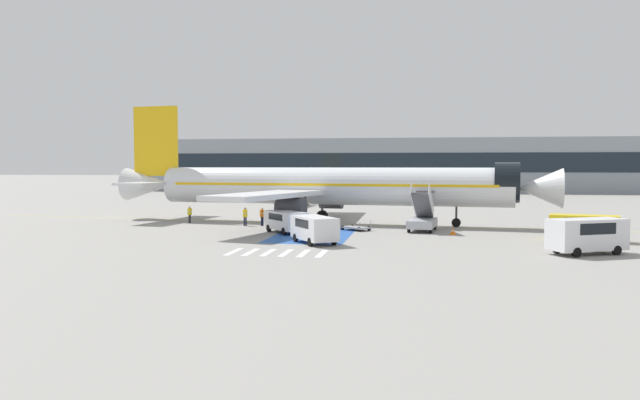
{
  "coord_description": "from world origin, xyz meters",
  "views": [
    {
      "loc": [
        9.64,
        -61.72,
        5.78
      ],
      "look_at": [
        0.17,
        -1.46,
        2.42
      ],
      "focal_mm": 35.0,
      "sensor_mm": 36.0,
      "label": 1
    }
  ],
  "objects_px": {
    "ground_crew_1": "(190,213)",
    "airliner": "(323,186)",
    "fuel_tanker": "(293,195)",
    "service_van_2": "(584,225)",
    "ground_crew_3": "(245,215)",
    "ground_crew_0": "(282,216)",
    "service_van_3": "(314,227)",
    "terminal_building": "(404,165)",
    "service_van_0": "(587,233)",
    "service_van_1": "(286,220)",
    "traffic_cone_0": "(453,231)",
    "ground_crew_2": "(262,215)",
    "baggage_cart": "(356,228)",
    "boarding_stairs_forward": "(422,219)"
  },
  "relations": [
    {
      "from": "service_van_1",
      "to": "ground_crew_3",
      "type": "distance_m",
      "value": 7.59
    },
    {
      "from": "baggage_cart",
      "to": "terminal_building",
      "type": "distance_m",
      "value": 85.44
    },
    {
      "from": "service_van_1",
      "to": "traffic_cone_0",
      "type": "bearing_deg",
      "value": 144.36
    },
    {
      "from": "ground_crew_3",
      "to": "terminal_building",
      "type": "distance_m",
      "value": 83.91
    },
    {
      "from": "boarding_stairs_forward",
      "to": "service_van_3",
      "type": "bearing_deg",
      "value": -120.4
    },
    {
      "from": "service_van_3",
      "to": "ground_crew_0",
      "type": "height_order",
      "value": "service_van_3"
    },
    {
      "from": "ground_crew_3",
      "to": "ground_crew_0",
      "type": "bearing_deg",
      "value": 138.79
    },
    {
      "from": "service_van_3",
      "to": "ground_crew_0",
      "type": "bearing_deg",
      "value": 80.95
    },
    {
      "from": "ground_crew_0",
      "to": "ground_crew_3",
      "type": "height_order",
      "value": "ground_crew_0"
    },
    {
      "from": "ground_crew_3",
      "to": "traffic_cone_0",
      "type": "relative_size",
      "value": 3.0
    },
    {
      "from": "service_van_2",
      "to": "ground_crew_1",
      "type": "xyz_separation_m",
      "value": [
        -35.38,
        9.72,
        -0.23
      ]
    },
    {
      "from": "ground_crew_3",
      "to": "ground_crew_1",
      "type": "bearing_deg",
      "value": -44.51
    },
    {
      "from": "baggage_cart",
      "to": "ground_crew_1",
      "type": "bearing_deg",
      "value": 114.22
    },
    {
      "from": "service_van_3",
      "to": "ground_crew_0",
      "type": "xyz_separation_m",
      "value": [
        -4.95,
        11.36,
        -0.16
      ]
    },
    {
      "from": "service_van_2",
      "to": "ground_crew_2",
      "type": "height_order",
      "value": "service_van_2"
    },
    {
      "from": "service_van_0",
      "to": "service_van_3",
      "type": "distance_m",
      "value": 18.7
    },
    {
      "from": "service_van_1",
      "to": "baggage_cart",
      "type": "bearing_deg",
      "value": 169.14
    },
    {
      "from": "service_van_3",
      "to": "terminal_building",
      "type": "distance_m",
      "value": 95.32
    },
    {
      "from": "service_van_0",
      "to": "service_van_1",
      "type": "xyz_separation_m",
      "value": [
        -22.1,
        9.69,
        -0.26
      ]
    },
    {
      "from": "service_van_1",
      "to": "ground_crew_1",
      "type": "xyz_separation_m",
      "value": [
        -11.55,
        7.63,
        -0.15
      ]
    },
    {
      "from": "airliner",
      "to": "ground_crew_0",
      "type": "bearing_deg",
      "value": -27.33
    },
    {
      "from": "service_van_0",
      "to": "baggage_cart",
      "type": "xyz_separation_m",
      "value": [
        -16.37,
        12.72,
        -1.13
      ]
    },
    {
      "from": "ground_crew_3",
      "to": "terminal_building",
      "type": "bearing_deg",
      "value": -125.48
    },
    {
      "from": "fuel_tanker",
      "to": "service_van_2",
      "type": "xyz_separation_m",
      "value": [
        30.22,
        -36.61,
        -0.47
      ]
    },
    {
      "from": "fuel_tanker",
      "to": "service_van_3",
      "type": "xyz_separation_m",
      "value": [
        10.02,
        -41.36,
        -0.47
      ]
    },
    {
      "from": "boarding_stairs_forward",
      "to": "service_van_0",
      "type": "height_order",
      "value": "boarding_stairs_forward"
    },
    {
      "from": "service_van_1",
      "to": "baggage_cart",
      "type": "distance_m",
      "value": 6.53
    },
    {
      "from": "baggage_cart",
      "to": "traffic_cone_0",
      "type": "distance_m",
      "value": 8.7
    },
    {
      "from": "ground_crew_2",
      "to": "service_van_2",
      "type": "bearing_deg",
      "value": 108.82
    },
    {
      "from": "service_van_0",
      "to": "ground_crew_1",
      "type": "xyz_separation_m",
      "value": [
        -33.65,
        17.32,
        -0.41
      ]
    },
    {
      "from": "service_van_0",
      "to": "ground_crew_1",
      "type": "height_order",
      "value": "service_van_0"
    },
    {
      "from": "terminal_building",
      "to": "service_van_0",
      "type": "bearing_deg",
      "value": -81.85
    },
    {
      "from": "ground_crew_1",
      "to": "airliner",
      "type": "bearing_deg",
      "value": 114.81
    },
    {
      "from": "fuel_tanker",
      "to": "traffic_cone_0",
      "type": "bearing_deg",
      "value": -52.29
    },
    {
      "from": "baggage_cart",
      "to": "ground_crew_0",
      "type": "xyz_separation_m",
      "value": [
        -7.05,
        1.49,
        0.79
      ]
    },
    {
      "from": "service_van_0",
      "to": "ground_crew_0",
      "type": "height_order",
      "value": "service_van_0"
    },
    {
      "from": "service_van_1",
      "to": "baggage_cart",
      "type": "xyz_separation_m",
      "value": [
        5.72,
        3.03,
        -0.87
      ]
    },
    {
      "from": "ground_crew_1",
      "to": "ground_crew_2",
      "type": "xyz_separation_m",
      "value": [
        7.96,
        -1.72,
        0.05
      ]
    },
    {
      "from": "airliner",
      "to": "ground_crew_1",
      "type": "bearing_deg",
      "value": -76.12
    },
    {
      "from": "ground_crew_2",
      "to": "ground_crew_3",
      "type": "bearing_deg",
      "value": -41.9
    },
    {
      "from": "ground_crew_3",
      "to": "service_van_3",
      "type": "bearing_deg",
      "value": 99.05
    },
    {
      "from": "baggage_cart",
      "to": "traffic_cone_0",
      "type": "bearing_deg",
      "value": -65.92
    },
    {
      "from": "service_van_1",
      "to": "ground_crew_2",
      "type": "distance_m",
      "value": 6.92
    },
    {
      "from": "ground_crew_0",
      "to": "service_van_1",
      "type": "bearing_deg",
      "value": -72.67
    },
    {
      "from": "ground_crew_0",
      "to": "traffic_cone_0",
      "type": "height_order",
      "value": "ground_crew_0"
    },
    {
      "from": "airliner",
      "to": "ground_crew_2",
      "type": "xyz_separation_m",
      "value": [
        -5.48,
        -3.24,
        -2.75
      ]
    },
    {
      "from": "ground_crew_3",
      "to": "traffic_cone_0",
      "type": "xyz_separation_m",
      "value": [
        19.32,
        -4.77,
        -0.73
      ]
    },
    {
      "from": "airliner",
      "to": "service_van_3",
      "type": "xyz_separation_m",
      "value": [
        1.73,
        -15.99,
        -2.56
      ]
    },
    {
      "from": "fuel_tanker",
      "to": "ground_crew_2",
      "type": "xyz_separation_m",
      "value": [
        2.8,
        -28.61,
        -0.66
      ]
    },
    {
      "from": "service_van_0",
      "to": "traffic_cone_0",
      "type": "height_order",
      "value": "service_van_0"
    }
  ]
}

